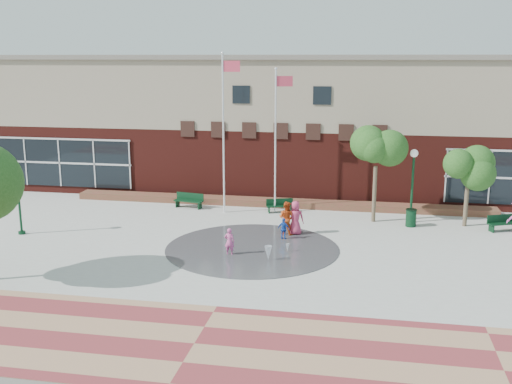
% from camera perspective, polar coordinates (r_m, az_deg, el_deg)
% --- Properties ---
extents(ground, '(120.00, 120.00, 0.00)m').
position_cam_1_polar(ground, '(26.31, -1.60, -7.44)').
color(ground, '#666056').
rests_on(ground, ground).
extents(plaza_concrete, '(46.00, 18.00, 0.01)m').
position_cam_1_polar(plaza_concrete, '(30.02, 0.00, -4.84)').
color(plaza_concrete, '#A8A8A0').
rests_on(plaza_concrete, ground).
extents(paver_band, '(46.00, 6.00, 0.01)m').
position_cam_1_polar(paver_band, '(20.08, -5.90, -14.19)').
color(paver_band, maroon).
rests_on(paver_band, ground).
extents(splash_pad, '(8.40, 8.40, 0.01)m').
position_cam_1_polar(splash_pad, '(29.09, -0.36, -5.42)').
color(splash_pad, '#383A3D').
rests_on(splash_pad, ground).
extents(library_building, '(44.40, 10.40, 9.20)m').
position_cam_1_polar(library_building, '(42.18, 3.36, 6.70)').
color(library_building, '#501813').
rests_on(library_building, ground).
extents(flower_bed, '(26.00, 1.20, 0.40)m').
position_cam_1_polar(flower_bed, '(37.24, 2.13, -1.36)').
color(flower_bed, maroon).
rests_on(flower_bed, ground).
extents(flagpole_left, '(1.10, 0.18, 9.37)m').
position_cam_1_polar(flagpole_left, '(34.81, -3.05, 6.38)').
color(flagpole_left, white).
rests_on(flagpole_left, ground).
extents(flagpole_right, '(1.03, 0.30, 8.50)m').
position_cam_1_polar(flagpole_right, '(34.82, 1.95, 5.61)').
color(flagpole_right, white).
rests_on(flagpole_right, ground).
extents(lamp_left, '(0.40, 0.40, 3.81)m').
position_cam_1_polar(lamp_left, '(33.17, -21.72, 0.17)').
color(lamp_left, '#0D331B').
rests_on(lamp_left, ground).
extents(lamp_right, '(0.44, 0.44, 4.14)m').
position_cam_1_polar(lamp_right, '(34.12, 14.70, 1.34)').
color(lamp_right, '#0D331B').
rests_on(lamp_right, ground).
extents(bench_left, '(1.89, 0.83, 0.92)m').
position_cam_1_polar(bench_left, '(36.92, -6.43, -1.08)').
color(bench_left, '#0D331B').
rests_on(bench_left, ground).
extents(bench_mid, '(1.68, 0.96, 0.82)m').
position_cam_1_polar(bench_mid, '(35.67, 2.30, -1.56)').
color(bench_mid, '#0D331B').
rests_on(bench_mid, ground).
extents(bench_right, '(1.79, 1.14, 0.88)m').
position_cam_1_polar(bench_right, '(34.47, 22.49, -3.02)').
color(bench_right, '#0D331B').
rests_on(bench_right, ground).
extents(trash_can, '(0.60, 0.60, 0.98)m').
position_cam_1_polar(trash_can, '(33.74, 14.54, -2.39)').
color(trash_can, '#0D331B').
rests_on(trash_can, ground).
extents(tree_mid, '(3.10, 3.10, 5.23)m').
position_cam_1_polar(tree_mid, '(33.59, 11.37, 3.48)').
color(tree_mid, '#4B3D2E').
rests_on(tree_mid, ground).
extents(tree_small_right, '(2.48, 2.48, 4.23)m').
position_cam_1_polar(tree_small_right, '(34.13, 19.60, 1.91)').
color(tree_small_right, '#4B3D2E').
rests_on(tree_small_right, ground).
extents(water_jet_a, '(0.34, 0.34, 0.67)m').
position_cam_1_polar(water_jet_a, '(27.43, 1.18, -6.58)').
color(water_jet_a, white).
rests_on(water_jet_a, ground).
extents(water_jet_b, '(0.17, 0.17, 0.39)m').
position_cam_1_polar(water_jet_b, '(28.62, 3.01, -5.75)').
color(water_jet_b, white).
rests_on(water_jet_b, ground).
extents(child_splash, '(0.49, 0.34, 1.31)m').
position_cam_1_polar(child_splash, '(28.04, -2.54, -4.74)').
color(child_splash, '#CF4F92').
rests_on(child_splash, ground).
extents(adult_red, '(1.04, 0.93, 1.77)m').
position_cam_1_polar(adult_red, '(31.16, 2.91, -2.50)').
color(adult_red, '#C14417').
rests_on(adult_red, ground).
extents(adult_pink, '(0.89, 0.60, 1.80)m').
position_cam_1_polar(adult_pink, '(31.17, 3.77, -2.48)').
color(adult_pink, '#C23960').
rests_on(adult_pink, ground).
extents(child_blue, '(0.71, 0.44, 1.12)m').
position_cam_1_polar(child_blue, '(30.39, 2.66, -3.54)').
color(child_blue, '#1B49B3').
rests_on(child_blue, ground).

